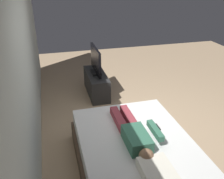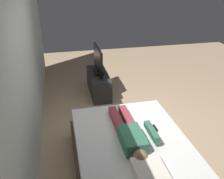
{
  "view_description": "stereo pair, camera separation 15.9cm",
  "coord_description": "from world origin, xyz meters",
  "px_view_note": "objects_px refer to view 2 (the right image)",
  "views": [
    {
      "loc": [
        -3.3,
        1.34,
        2.57
      ],
      "look_at": [
        0.39,
        0.36,
        0.69
      ],
      "focal_mm": 39.11,
      "sensor_mm": 36.0,
      "label": 1
    },
    {
      "loc": [
        -3.34,
        1.19,
        2.57
      ],
      "look_at": [
        0.39,
        0.36,
        0.69
      ],
      "focal_mm": 39.11,
      "sensor_mm": 36.0,
      "label": 2
    }
  ],
  "objects_px": {
    "bed": "(132,156)",
    "remote": "(155,128)",
    "tv_stand": "(99,83)",
    "person": "(131,134)",
    "tv": "(98,61)",
    "pillow": "(151,175)"
  },
  "relations": [
    {
      "from": "tv_stand",
      "to": "tv",
      "type": "distance_m",
      "value": 0.53
    },
    {
      "from": "pillow",
      "to": "tv_stand",
      "type": "distance_m",
      "value": 3.19
    },
    {
      "from": "tv",
      "to": "tv_stand",
      "type": "bearing_deg",
      "value": 14.04
    },
    {
      "from": "person",
      "to": "tv",
      "type": "bearing_deg",
      "value": 0.34
    },
    {
      "from": "bed",
      "to": "tv_stand",
      "type": "xyz_separation_m",
      "value": [
        2.49,
        0.03,
        -0.01
      ]
    },
    {
      "from": "pillow",
      "to": "tv",
      "type": "xyz_separation_m",
      "value": [
        3.18,
        0.03,
        0.18
      ]
    },
    {
      "from": "tv_stand",
      "to": "tv",
      "type": "xyz_separation_m",
      "value": [
        -0.0,
        -0.0,
        0.53
      ]
    },
    {
      "from": "tv_stand",
      "to": "tv",
      "type": "height_order",
      "value": "tv"
    },
    {
      "from": "person",
      "to": "tv",
      "type": "xyz_separation_m",
      "value": [
        2.46,
        0.01,
        0.16
      ]
    },
    {
      "from": "person",
      "to": "tv_stand",
      "type": "distance_m",
      "value": 2.49
    },
    {
      "from": "bed",
      "to": "remote",
      "type": "height_order",
      "value": "remote"
    },
    {
      "from": "bed",
      "to": "remote",
      "type": "bearing_deg",
      "value": -65.0
    },
    {
      "from": "pillow",
      "to": "tv_stand",
      "type": "relative_size",
      "value": 0.44
    },
    {
      "from": "remote",
      "to": "tv_stand",
      "type": "distance_m",
      "value": 2.37
    },
    {
      "from": "pillow",
      "to": "tv_stand",
      "type": "height_order",
      "value": "pillow"
    },
    {
      "from": "person",
      "to": "bed",
      "type": "bearing_deg",
      "value": -146.93
    },
    {
      "from": "pillow",
      "to": "person",
      "type": "xyz_separation_m",
      "value": [
        0.71,
        0.02,
        0.02
      ]
    },
    {
      "from": "remote",
      "to": "tv_stand",
      "type": "bearing_deg",
      "value": 10.29
    },
    {
      "from": "person",
      "to": "remote",
      "type": "height_order",
      "value": "person"
    },
    {
      "from": "tv_stand",
      "to": "remote",
      "type": "bearing_deg",
      "value": -169.71
    },
    {
      "from": "bed",
      "to": "person",
      "type": "distance_m",
      "value": 0.36
    },
    {
      "from": "tv_stand",
      "to": "tv",
      "type": "bearing_deg",
      "value": -165.96
    }
  ]
}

